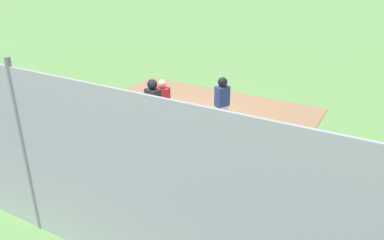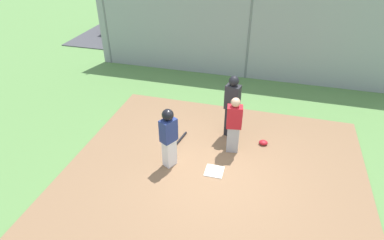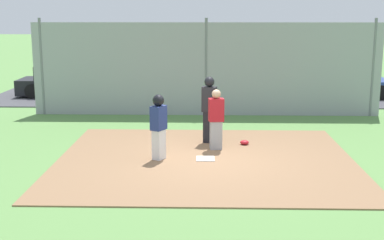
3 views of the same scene
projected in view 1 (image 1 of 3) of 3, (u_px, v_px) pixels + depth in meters
ground_plane at (188, 122)px, 11.85m from camera, size 140.00×140.00×0.00m
dirt_infield at (188, 122)px, 11.85m from camera, size 7.20×6.40×0.03m
home_plate at (188, 121)px, 11.84m from camera, size 0.45×0.45×0.02m
catcher at (163, 105)px, 10.87m from camera, size 0.42×0.32×1.58m
umpire at (153, 110)px, 10.16m from camera, size 0.43×0.34×1.81m
runner at (222, 100)px, 10.99m from camera, size 0.41×0.46×1.59m
baseball_bat at (207, 141)px, 10.52m from camera, size 0.19×0.83×0.06m
catcher_mask at (132, 130)px, 11.14m from camera, size 0.24×0.20×0.12m
backstop_fence at (26, 154)px, 6.68m from camera, size 12.00×0.10×3.35m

